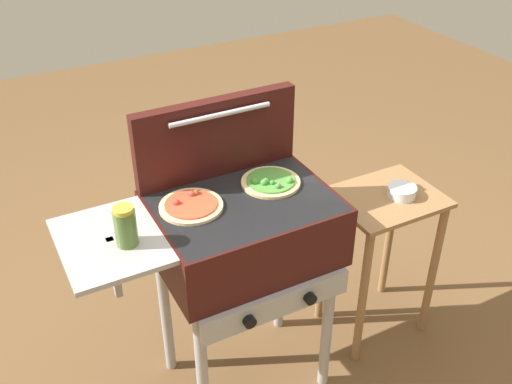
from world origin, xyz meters
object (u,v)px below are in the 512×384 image
object	(u,v)px
pizza_pepperoni	(191,205)
sauce_jar	(125,226)
prep_table	(381,235)
grill	(241,235)
pizza_veggie	(271,182)
topping_bowl_near	(402,192)

from	to	relation	value
pizza_pepperoni	sauce_jar	bearing A→B (deg)	-159.62
pizza_pepperoni	prep_table	size ratio (longest dim) A/B	0.31
grill	prep_table	bearing A→B (deg)	0.37
pizza_veggie	topping_bowl_near	xyz separation A→B (m)	(0.57, -0.08, -0.17)
pizza_veggie	prep_table	size ratio (longest dim) A/B	0.30
grill	pizza_veggie	size ratio (longest dim) A/B	4.39
grill	sauce_jar	size ratio (longest dim) A/B	6.95
prep_table	topping_bowl_near	size ratio (longest dim) A/B	6.03
pizza_veggie	prep_table	distance (m)	0.66
sauce_jar	topping_bowl_near	bearing A→B (deg)	1.06
grill	pizza_veggie	distance (m)	0.22
topping_bowl_near	grill	bearing A→B (deg)	178.14
pizza_veggie	prep_table	world-z (taller)	pizza_veggie
pizza_pepperoni	pizza_veggie	xyz separation A→B (m)	(0.32, 0.00, 0.00)
grill	topping_bowl_near	world-z (taller)	grill
pizza_veggie	sauce_jar	world-z (taller)	sauce_jar
grill	sauce_jar	distance (m)	0.47
pizza_pepperoni	pizza_veggie	bearing A→B (deg)	0.80
sauce_jar	pizza_veggie	bearing A→B (deg)	9.84
sauce_jar	prep_table	size ratio (longest dim) A/B	0.19
prep_table	topping_bowl_near	distance (m)	0.23
grill	topping_bowl_near	size ratio (longest dim) A/B	8.06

